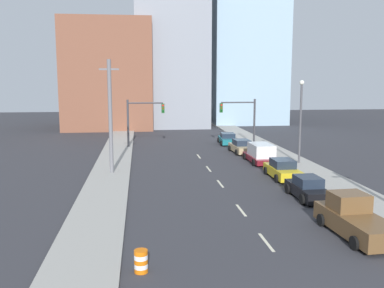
{
  "coord_description": "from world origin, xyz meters",
  "views": [
    {
      "loc": [
        -6.0,
        -10.38,
        7.78
      ],
      "look_at": [
        -1.43,
        26.9,
        2.2
      ],
      "focal_mm": 40.0,
      "sensor_mm": 36.0,
      "label": 1
    }
  ],
  "objects_px": {
    "pickup_truck_brown": "(355,219)",
    "box_truck_maroon": "(261,154)",
    "traffic_signal_right": "(244,115)",
    "traffic_signal_left": "(139,116)",
    "sedan_tan": "(242,147)",
    "traffic_barrel": "(141,261)",
    "street_lamp": "(301,116)",
    "sedan_black": "(308,188)",
    "sedan_yellow": "(282,170)",
    "sedan_teal": "(228,139)",
    "utility_pole_left_mid": "(110,116)"
  },
  "relations": [
    {
      "from": "traffic_barrel",
      "to": "sedan_yellow",
      "type": "distance_m",
      "value": 19.55
    },
    {
      "from": "traffic_barrel",
      "to": "street_lamp",
      "type": "bearing_deg",
      "value": 55.05
    },
    {
      "from": "sedan_yellow",
      "to": "sedan_tan",
      "type": "relative_size",
      "value": 1.02
    },
    {
      "from": "traffic_signal_left",
      "to": "sedan_black",
      "type": "bearing_deg",
      "value": -64.64
    },
    {
      "from": "utility_pole_left_mid",
      "to": "box_truck_maroon",
      "type": "xyz_separation_m",
      "value": [
        13.84,
        3.45,
        -4.0
      ]
    },
    {
      "from": "traffic_signal_right",
      "to": "street_lamp",
      "type": "xyz_separation_m",
      "value": [
        2.41,
        -11.95,
        0.9
      ]
    },
    {
      "from": "utility_pole_left_mid",
      "to": "box_truck_maroon",
      "type": "bearing_deg",
      "value": 14.01
    },
    {
      "from": "street_lamp",
      "to": "traffic_signal_left",
      "type": "bearing_deg",
      "value": 141.14
    },
    {
      "from": "street_lamp",
      "to": "pickup_truck_brown",
      "type": "xyz_separation_m",
      "value": [
        -4.02,
        -18.19,
        -3.75
      ]
    },
    {
      "from": "sedan_tan",
      "to": "pickup_truck_brown",
      "type": "bearing_deg",
      "value": -93.08
    },
    {
      "from": "traffic_signal_left",
      "to": "box_truck_maroon",
      "type": "relative_size",
      "value": 1.06
    },
    {
      "from": "traffic_signal_right",
      "to": "traffic_barrel",
      "type": "height_order",
      "value": "traffic_signal_right"
    },
    {
      "from": "utility_pole_left_mid",
      "to": "street_lamp",
      "type": "relative_size",
      "value": 1.21
    },
    {
      "from": "traffic_signal_left",
      "to": "sedan_tan",
      "type": "relative_size",
      "value": 1.23
    },
    {
      "from": "sedan_tan",
      "to": "sedan_teal",
      "type": "relative_size",
      "value": 0.98
    },
    {
      "from": "traffic_signal_right",
      "to": "box_truck_maroon",
      "type": "xyz_separation_m",
      "value": [
        -0.92,
        -10.71,
        -2.79
      ]
    },
    {
      "from": "pickup_truck_brown",
      "to": "box_truck_maroon",
      "type": "distance_m",
      "value": 19.44
    },
    {
      "from": "traffic_signal_right",
      "to": "street_lamp",
      "type": "relative_size",
      "value": 0.72
    },
    {
      "from": "traffic_signal_left",
      "to": "sedan_teal",
      "type": "height_order",
      "value": "traffic_signal_left"
    },
    {
      "from": "utility_pole_left_mid",
      "to": "traffic_barrel",
      "type": "xyz_separation_m",
      "value": [
        2.35,
        -18.99,
        -4.4
      ]
    },
    {
      "from": "traffic_barrel",
      "to": "sedan_black",
      "type": "height_order",
      "value": "sedan_black"
    },
    {
      "from": "traffic_signal_right",
      "to": "utility_pole_left_mid",
      "type": "bearing_deg",
      "value": -136.19
    },
    {
      "from": "traffic_barrel",
      "to": "pickup_truck_brown",
      "type": "bearing_deg",
      "value": 15.61
    },
    {
      "from": "street_lamp",
      "to": "sedan_tan",
      "type": "xyz_separation_m",
      "value": [
        -3.83,
        6.98,
        -3.91
      ]
    },
    {
      "from": "pickup_truck_brown",
      "to": "box_truck_maroon",
      "type": "relative_size",
      "value": 1.03
    },
    {
      "from": "street_lamp",
      "to": "sedan_yellow",
      "type": "xyz_separation_m",
      "value": [
        -3.42,
        -5.32,
        -3.87
      ]
    },
    {
      "from": "traffic_signal_left",
      "to": "sedan_teal",
      "type": "distance_m",
      "value": 11.34
    },
    {
      "from": "sedan_black",
      "to": "sedan_yellow",
      "type": "distance_m",
      "value": 6.09
    },
    {
      "from": "traffic_barrel",
      "to": "traffic_signal_right",
      "type": "bearing_deg",
      "value": 69.48
    },
    {
      "from": "sedan_black",
      "to": "pickup_truck_brown",
      "type": "bearing_deg",
      "value": -92.15
    },
    {
      "from": "box_truck_maroon",
      "to": "sedan_teal",
      "type": "bearing_deg",
      "value": 92.49
    },
    {
      "from": "traffic_signal_right",
      "to": "box_truck_maroon",
      "type": "height_order",
      "value": "traffic_signal_right"
    },
    {
      "from": "utility_pole_left_mid",
      "to": "sedan_black",
      "type": "distance_m",
      "value": 16.79
    },
    {
      "from": "street_lamp",
      "to": "sedan_black",
      "type": "xyz_separation_m",
      "value": [
        -3.76,
        -11.4,
        -3.88
      ]
    },
    {
      "from": "sedan_black",
      "to": "sedan_tan",
      "type": "xyz_separation_m",
      "value": [
        -0.07,
        18.38,
        -0.03
      ]
    },
    {
      "from": "sedan_yellow",
      "to": "sedan_teal",
      "type": "bearing_deg",
      "value": 91.91
    },
    {
      "from": "box_truck_maroon",
      "to": "pickup_truck_brown",
      "type": "bearing_deg",
      "value": -92.73
    },
    {
      "from": "traffic_barrel",
      "to": "street_lamp",
      "type": "xyz_separation_m",
      "value": [
        14.82,
        21.21,
        4.09
      ]
    },
    {
      "from": "traffic_signal_left",
      "to": "sedan_yellow",
      "type": "xyz_separation_m",
      "value": [
        11.4,
        -17.27,
        -2.97
      ]
    },
    {
      "from": "traffic_barrel",
      "to": "sedan_black",
      "type": "distance_m",
      "value": 14.78
    },
    {
      "from": "utility_pole_left_mid",
      "to": "pickup_truck_brown",
      "type": "relative_size",
      "value": 1.73
    },
    {
      "from": "traffic_signal_left",
      "to": "sedan_yellow",
      "type": "height_order",
      "value": "traffic_signal_left"
    },
    {
      "from": "traffic_signal_right",
      "to": "sedan_black",
      "type": "height_order",
      "value": "traffic_signal_right"
    },
    {
      "from": "pickup_truck_brown",
      "to": "sedan_teal",
      "type": "distance_m",
      "value": 31.72
    },
    {
      "from": "sedan_yellow",
      "to": "traffic_signal_right",
      "type": "bearing_deg",
      "value": 86.75
    },
    {
      "from": "street_lamp",
      "to": "sedan_tan",
      "type": "distance_m",
      "value": 8.87
    },
    {
      "from": "traffic_signal_right",
      "to": "sedan_black",
      "type": "distance_m",
      "value": 23.57
    },
    {
      "from": "traffic_signal_right",
      "to": "traffic_barrel",
      "type": "xyz_separation_m",
      "value": [
        -12.41,
        -33.15,
        -3.19
      ]
    },
    {
      "from": "street_lamp",
      "to": "pickup_truck_brown",
      "type": "bearing_deg",
      "value": -102.48
    },
    {
      "from": "street_lamp",
      "to": "traffic_barrel",
      "type": "bearing_deg",
      "value": -124.95
    }
  ]
}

